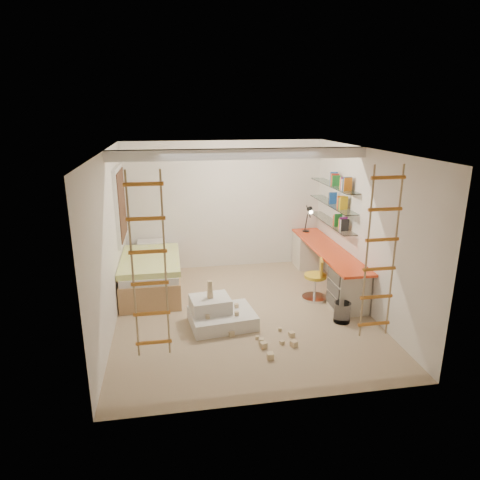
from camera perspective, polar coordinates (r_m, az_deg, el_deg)
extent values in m
plane|color=#A18368|center=(7.05, 0.41, -9.69)|extent=(4.50, 4.50, 0.00)
cube|color=white|center=(6.63, 0.00, 11.40)|extent=(4.00, 0.18, 0.16)
cube|color=white|center=(7.92, -15.73, 4.57)|extent=(0.06, 1.15, 1.35)
cube|color=#4C2D1E|center=(7.92, -15.44, 4.58)|extent=(0.02, 1.00, 1.20)
cylinder|color=white|center=(6.89, 13.45, -9.35)|extent=(0.26, 0.26, 0.32)
cube|color=#F0451C|center=(7.96, 11.66, -1.21)|extent=(0.55, 2.80, 0.04)
cube|color=beige|center=(9.06, 9.06, -1.34)|extent=(0.52, 0.55, 0.71)
cube|color=beige|center=(7.23, 14.30, -6.45)|extent=(0.52, 0.55, 0.71)
cube|color=#4C4742|center=(7.03, 12.43, -4.74)|extent=(0.02, 0.50, 0.18)
cube|color=#4C4742|center=(7.11, 12.32, -6.39)|extent=(0.02, 0.50, 0.18)
cube|color=#4C4742|center=(7.20, 12.21, -8.00)|extent=(0.02, 0.50, 0.18)
cube|color=white|center=(8.17, 12.07, 2.30)|extent=(0.25, 1.80, 0.01)
cube|color=white|center=(8.09, 12.22, 4.70)|extent=(0.25, 1.80, 0.01)
cube|color=white|center=(8.02, 12.37, 7.14)|extent=(0.25, 1.80, 0.01)
cube|color=#AD7F51|center=(8.01, -11.67, -4.95)|extent=(1.00, 2.00, 0.45)
cube|color=white|center=(7.91, -11.80, -3.03)|extent=(0.95, 1.95, 0.12)
cube|color=#D5F233|center=(7.73, -11.88, -2.64)|extent=(1.02, 1.60, 0.10)
cube|color=white|center=(8.63, -11.68, -0.49)|extent=(0.55, 0.35, 0.12)
cylinder|color=black|center=(8.97, 8.77, 1.20)|extent=(0.14, 0.14, 0.02)
cylinder|color=black|center=(8.92, 8.83, 2.37)|extent=(0.02, 0.15, 0.36)
cylinder|color=black|center=(8.77, 9.10, 3.79)|extent=(0.02, 0.27, 0.20)
cone|color=black|center=(8.65, 9.37, 3.93)|extent=(0.12, 0.14, 0.15)
cylinder|color=#FFEABF|center=(8.62, 9.44, 3.68)|extent=(0.08, 0.04, 0.08)
cylinder|color=gold|center=(7.49, 10.02, -4.76)|extent=(0.47, 0.47, 0.05)
cube|color=gold|center=(7.41, 10.78, -3.60)|extent=(0.12, 0.29, 0.27)
cylinder|color=silver|center=(7.56, 9.95, -6.11)|extent=(0.06, 0.06, 0.38)
cylinder|color=silver|center=(7.64, 9.87, -7.58)|extent=(0.54, 0.54, 0.05)
cube|color=silver|center=(6.66, -2.38, -10.38)|extent=(1.05, 0.86, 0.21)
cube|color=silver|center=(6.62, -3.99, -8.49)|extent=(0.64, 0.55, 0.21)
cube|color=#CCB284|center=(6.56, -4.02, -7.33)|extent=(0.09, 0.09, 0.08)
cube|color=#CCB284|center=(6.53, -4.03, -6.73)|extent=(0.08, 0.08, 0.07)
cube|color=#CCB284|center=(6.49, -4.05, -5.97)|extent=(0.07, 0.07, 0.12)
cube|color=#CCB284|center=(6.49, -0.45, -9.75)|extent=(0.06, 0.06, 0.06)
cube|color=#CCB284|center=(6.73, -0.47, -8.73)|extent=(0.06, 0.06, 0.06)
cube|color=#CCB284|center=(6.42, -4.35, -10.14)|extent=(0.06, 0.06, 0.06)
cube|color=#CCB284|center=(6.30, 2.31, -12.78)|extent=(0.07, 0.07, 0.07)
cube|color=#CCB284|center=(6.40, 6.89, -12.42)|extent=(0.07, 0.07, 0.07)
cube|color=#CCB284|center=(6.20, 5.62, -13.39)|extent=(0.07, 0.07, 0.07)
cube|color=#CCB284|center=(6.10, 3.16, -13.86)|extent=(0.07, 0.07, 0.07)
cube|color=#CCB284|center=(5.88, 4.04, -15.22)|extent=(0.07, 0.07, 0.07)
cube|color=#CCB284|center=(6.17, 7.19, -13.60)|extent=(0.07, 0.07, 0.07)
cube|color=#CCB284|center=(6.38, -1.19, -12.39)|extent=(0.07, 0.07, 0.07)
cube|color=#CCB284|center=(6.20, 2.88, -13.34)|extent=(0.07, 0.07, 0.07)
cube|color=#CCB284|center=(6.54, 5.36, -11.69)|extent=(0.07, 0.07, 0.07)
cube|color=#262626|center=(8.14, 12.12, 3.09)|extent=(0.14, 0.52, 0.22)
cube|color=white|center=(8.07, 12.27, 5.50)|extent=(0.14, 0.46, 0.22)
cube|color=#8C1E7F|center=(8.01, 12.43, 7.96)|extent=(0.14, 0.70, 0.22)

